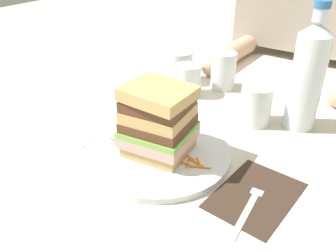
{
  "coord_description": "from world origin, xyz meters",
  "views": [
    {
      "loc": [
        0.32,
        -0.47,
        0.39
      ],
      "look_at": [
        -0.02,
        0.01,
        0.05
      ],
      "focal_mm": 37.77,
      "sensor_mm": 36.0,
      "label": 1
    }
  ],
  "objects_px": {
    "napkin_dark": "(255,195)",
    "juice_glass": "(256,107)",
    "main_plate": "(159,153)",
    "empty_tumbler_2": "(179,67)",
    "knife": "(100,131)",
    "empty_tumbler_0": "(188,80)",
    "sandwich": "(159,121)",
    "empty_tumbler_1": "(223,71)",
    "water_bottle": "(308,76)",
    "fork": "(251,201)"
  },
  "relations": [
    {
      "from": "napkin_dark",
      "to": "water_bottle",
      "type": "relative_size",
      "value": 0.61
    },
    {
      "from": "napkin_dark",
      "to": "knife",
      "type": "relative_size",
      "value": 0.82
    },
    {
      "from": "empty_tumbler_2",
      "to": "napkin_dark",
      "type": "bearing_deg",
      "value": -41.48
    },
    {
      "from": "empty_tumbler_1",
      "to": "fork",
      "type": "bearing_deg",
      "value": -56.49
    },
    {
      "from": "fork",
      "to": "knife",
      "type": "height_order",
      "value": "fork"
    },
    {
      "from": "water_bottle",
      "to": "empty_tumbler_2",
      "type": "distance_m",
      "value": 0.37
    },
    {
      "from": "juice_glass",
      "to": "empty_tumbler_0",
      "type": "xyz_separation_m",
      "value": [
        -0.2,
        0.04,
        0.0
      ]
    },
    {
      "from": "fork",
      "to": "empty_tumbler_1",
      "type": "bearing_deg",
      "value": 123.51
    },
    {
      "from": "napkin_dark",
      "to": "juice_glass",
      "type": "xyz_separation_m",
      "value": [
        -0.1,
        0.23,
        0.04
      ]
    },
    {
      "from": "knife",
      "to": "water_bottle",
      "type": "height_order",
      "value": "water_bottle"
    },
    {
      "from": "main_plate",
      "to": "empty_tumbler_1",
      "type": "bearing_deg",
      "value": 98.28
    },
    {
      "from": "juice_glass",
      "to": "water_bottle",
      "type": "distance_m",
      "value": 0.12
    },
    {
      "from": "main_plate",
      "to": "empty_tumbler_2",
      "type": "bearing_deg",
      "value": 117.95
    },
    {
      "from": "main_plate",
      "to": "empty_tumbler_1",
      "type": "distance_m",
      "value": 0.36
    },
    {
      "from": "empty_tumbler_0",
      "to": "empty_tumbler_2",
      "type": "xyz_separation_m",
      "value": [
        -0.07,
        0.06,
        0.0
      ]
    },
    {
      "from": "empty_tumbler_0",
      "to": "sandwich",
      "type": "bearing_deg",
      "value": -68.33
    },
    {
      "from": "fork",
      "to": "empty_tumbler_0",
      "type": "height_order",
      "value": "empty_tumbler_0"
    },
    {
      "from": "napkin_dark",
      "to": "knife",
      "type": "distance_m",
      "value": 0.35
    },
    {
      "from": "knife",
      "to": "juice_glass",
      "type": "xyz_separation_m",
      "value": [
        0.25,
        0.23,
        0.04
      ]
    },
    {
      "from": "sandwich",
      "to": "empty_tumbler_0",
      "type": "relative_size",
      "value": 1.73
    },
    {
      "from": "sandwich",
      "to": "water_bottle",
      "type": "relative_size",
      "value": 0.52
    },
    {
      "from": "sandwich",
      "to": "napkin_dark",
      "type": "relative_size",
      "value": 0.84
    },
    {
      "from": "fork",
      "to": "water_bottle",
      "type": "relative_size",
      "value": 0.63
    },
    {
      "from": "napkin_dark",
      "to": "fork",
      "type": "xyz_separation_m",
      "value": [
        0.0,
        -0.02,
        0.0
      ]
    },
    {
      "from": "sandwich",
      "to": "napkin_dark",
      "type": "bearing_deg",
      "value": 0.23
    },
    {
      "from": "knife",
      "to": "juice_glass",
      "type": "relative_size",
      "value": 2.28
    },
    {
      "from": "main_plate",
      "to": "juice_glass",
      "type": "bearing_deg",
      "value": 67.37
    },
    {
      "from": "knife",
      "to": "juice_glass",
      "type": "distance_m",
      "value": 0.34
    },
    {
      "from": "sandwich",
      "to": "knife",
      "type": "relative_size",
      "value": 0.68
    },
    {
      "from": "empty_tumbler_2",
      "to": "juice_glass",
      "type": "bearing_deg",
      "value": -20.41
    },
    {
      "from": "water_bottle",
      "to": "empty_tumbler_2",
      "type": "bearing_deg",
      "value": 170.73
    },
    {
      "from": "empty_tumbler_0",
      "to": "fork",
      "type": "bearing_deg",
      "value": -43.56
    },
    {
      "from": "sandwich",
      "to": "empty_tumbler_2",
      "type": "xyz_separation_m",
      "value": [
        -0.17,
        0.33,
        -0.03
      ]
    },
    {
      "from": "juice_glass",
      "to": "water_bottle",
      "type": "relative_size",
      "value": 0.33
    },
    {
      "from": "sandwich",
      "to": "knife",
      "type": "bearing_deg",
      "value": 179.43
    },
    {
      "from": "knife",
      "to": "juice_glass",
      "type": "bearing_deg",
      "value": 42.01
    },
    {
      "from": "juice_glass",
      "to": "empty_tumbler_1",
      "type": "bearing_deg",
      "value": 138.75
    },
    {
      "from": "empty_tumbler_0",
      "to": "empty_tumbler_2",
      "type": "relative_size",
      "value": 0.93
    },
    {
      "from": "knife",
      "to": "empty_tumbler_0",
      "type": "bearing_deg",
      "value": 79.21
    },
    {
      "from": "sandwich",
      "to": "empty_tumbler_2",
      "type": "distance_m",
      "value": 0.37
    },
    {
      "from": "empty_tumbler_0",
      "to": "empty_tumbler_2",
      "type": "distance_m",
      "value": 0.09
    },
    {
      "from": "sandwich",
      "to": "juice_glass",
      "type": "height_order",
      "value": "sandwich"
    },
    {
      "from": "napkin_dark",
      "to": "water_bottle",
      "type": "bearing_deg",
      "value": 93.67
    },
    {
      "from": "knife",
      "to": "empty_tumbler_0",
      "type": "relative_size",
      "value": 2.52
    },
    {
      "from": "empty_tumbler_2",
      "to": "empty_tumbler_1",
      "type": "bearing_deg",
      "value": 13.21
    },
    {
      "from": "napkin_dark",
      "to": "empty_tumbler_1",
      "type": "xyz_separation_m",
      "value": [
        -0.25,
        0.36,
        0.05
      ]
    },
    {
      "from": "fork",
      "to": "empty_tumbler_2",
      "type": "distance_m",
      "value": 0.51
    },
    {
      "from": "water_bottle",
      "to": "empty_tumbler_1",
      "type": "height_order",
      "value": "water_bottle"
    },
    {
      "from": "main_plate",
      "to": "fork",
      "type": "height_order",
      "value": "main_plate"
    },
    {
      "from": "fork",
      "to": "water_bottle",
      "type": "height_order",
      "value": "water_bottle"
    }
  ]
}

